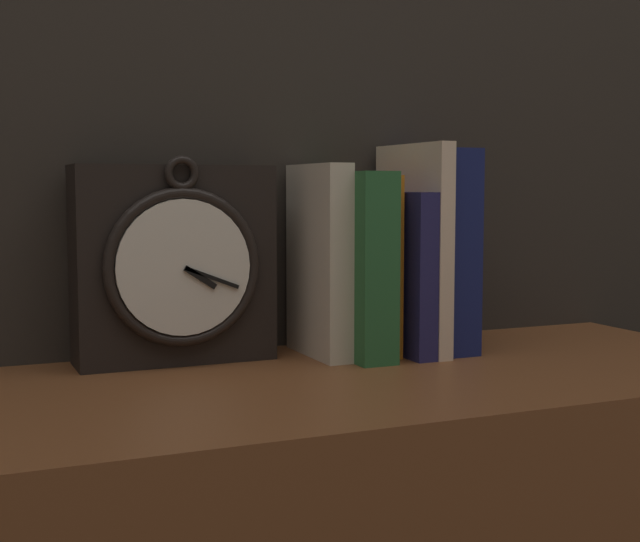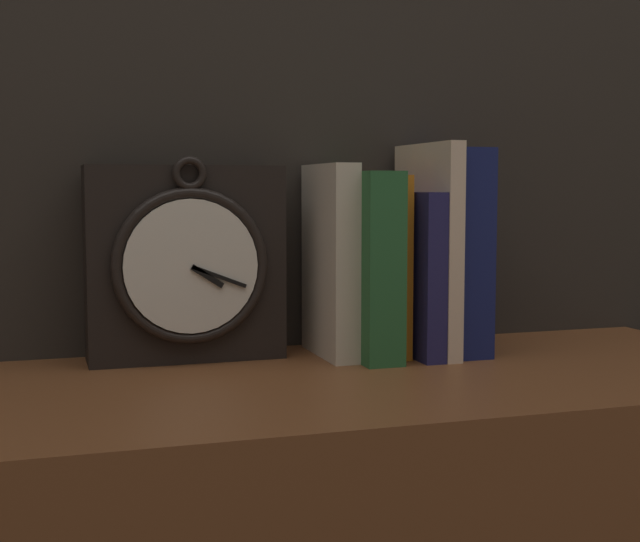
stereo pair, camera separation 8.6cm
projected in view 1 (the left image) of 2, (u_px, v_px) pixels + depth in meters
The scene contains 7 objects.
clock at pixel (175, 264), 0.94m from camera, with size 0.21×0.08×0.22m.
book_slot0_cream at pixel (319, 260), 0.98m from camera, with size 0.03×0.12×0.21m.
book_slot1_green at pixel (352, 264), 0.98m from camera, with size 0.04×0.15×0.20m.
book_slot2_orange at pixel (373, 264), 1.01m from camera, with size 0.01×0.12×0.20m.
book_slot3_navy at pixel (396, 272), 1.01m from camera, with size 0.02×0.15×0.18m.
book_slot4_cream at pixel (413, 248), 1.01m from camera, with size 0.02×0.15×0.23m.
book_slot5_navy at pixel (434, 250), 1.03m from camera, with size 0.04×0.14×0.23m.
Camera 1 is at (-0.34, -0.78, 1.08)m, focal length 50.00 mm.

